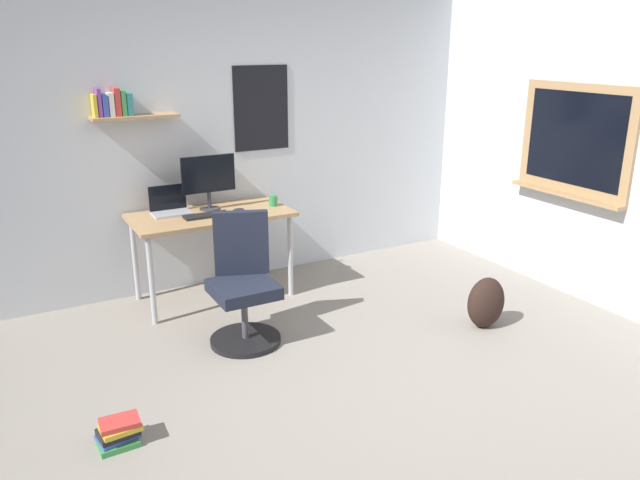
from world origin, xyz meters
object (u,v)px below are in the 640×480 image
(coffee_mug, at_px, (273,201))
(book_stack_on_floor, at_px, (119,433))
(keyboard, at_px, (206,215))
(laptop, at_px, (170,207))
(desk, at_px, (211,222))
(monitor_primary, at_px, (208,178))
(backpack, at_px, (486,303))
(office_chair, at_px, (243,288))
(computer_mouse, at_px, (239,210))

(coffee_mug, distance_m, book_stack_on_floor, 2.51)
(keyboard, height_order, book_stack_on_floor, keyboard)
(keyboard, bearing_deg, laptop, 133.69)
(desk, height_order, coffee_mug, coffee_mug)
(laptop, height_order, monitor_primary, monitor_primary)
(keyboard, bearing_deg, backpack, -40.98)
(office_chair, xyz_separation_m, computer_mouse, (0.29, 0.77, 0.37))
(desk, xyz_separation_m, monitor_primary, (0.03, 0.11, 0.35))
(computer_mouse, relative_size, book_stack_on_floor, 0.42)
(desk, relative_size, backpack, 3.24)
(desk, relative_size, laptop, 4.23)
(keyboard, relative_size, coffee_mug, 4.02)
(laptop, bearing_deg, monitor_primary, -8.36)
(backpack, bearing_deg, laptop, 138.34)
(book_stack_on_floor, bearing_deg, backpack, 2.90)
(computer_mouse, xyz_separation_m, backpack, (1.43, -1.48, -0.57))
(coffee_mug, bearing_deg, monitor_primary, 164.80)
(coffee_mug, xyz_separation_m, book_stack_on_floor, (-1.72, -1.67, -0.73))
(monitor_primary, relative_size, book_stack_on_floor, 1.89)
(backpack, bearing_deg, coffee_mug, 125.28)
(coffee_mug, bearing_deg, book_stack_on_floor, -135.82)
(monitor_primary, bearing_deg, coffee_mug, -15.20)
(desk, distance_m, coffee_mug, 0.57)
(monitor_primary, bearing_deg, backpack, -46.16)
(backpack, relative_size, book_stack_on_floor, 1.65)
(laptop, distance_m, computer_mouse, 0.56)
(keyboard, height_order, computer_mouse, computer_mouse)
(laptop, height_order, keyboard, laptop)
(coffee_mug, bearing_deg, laptop, 167.39)
(office_chair, xyz_separation_m, monitor_primary, (0.10, 0.96, 0.62))
(office_chair, distance_m, backpack, 1.86)
(monitor_primary, height_order, coffee_mug, monitor_primary)
(monitor_primary, height_order, computer_mouse, monitor_primary)
(office_chair, bearing_deg, desk, 85.26)
(laptop, bearing_deg, desk, -27.96)
(laptop, bearing_deg, backpack, -41.66)
(laptop, distance_m, book_stack_on_floor, 2.18)
(monitor_primary, relative_size, keyboard, 1.25)
(desk, height_order, laptop, laptop)
(keyboard, bearing_deg, monitor_primary, 62.88)
(coffee_mug, bearing_deg, desk, 176.53)
(office_chair, xyz_separation_m, coffee_mug, (0.63, 0.82, 0.39))
(monitor_primary, xyz_separation_m, backpack, (1.61, -1.67, -0.82))
(laptop, xyz_separation_m, monitor_primary, (0.33, -0.05, 0.22))
(book_stack_on_floor, bearing_deg, computer_mouse, 49.64)
(keyboard, xyz_separation_m, coffee_mug, (0.62, 0.05, 0.04))
(desk, distance_m, computer_mouse, 0.25)
(desk, distance_m, book_stack_on_floor, 2.15)
(monitor_primary, xyz_separation_m, keyboard, (-0.10, -0.19, -0.26))
(office_chair, relative_size, backpack, 2.35)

